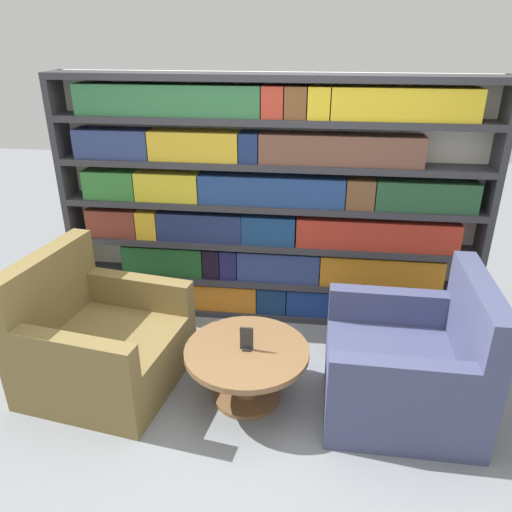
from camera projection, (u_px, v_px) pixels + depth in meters
ground_plane at (250, 407)px, 3.28m from camera, size 14.00×14.00×0.00m
bookshelf at (266, 206)px, 3.97m from camera, size 3.35×0.30×1.98m
armchair_left at (99, 344)px, 3.42m from camera, size 1.07×1.07×0.92m
armchair_right at (409, 368)px, 3.18m from camera, size 0.95×0.95×0.92m
coffee_table at (247, 363)px, 3.24m from camera, size 0.81×0.81×0.39m
table_sign at (247, 340)px, 3.17m from camera, size 0.09×0.06×0.16m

